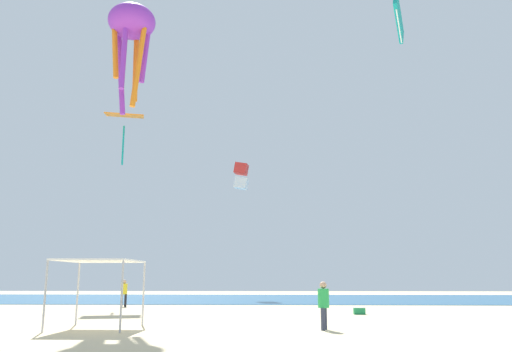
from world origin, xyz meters
name	(u,v)px	position (x,y,z in m)	size (l,w,h in m)	color
ground	(235,326)	(0.00, 0.00, -0.05)	(110.00, 110.00, 0.10)	beige
ocean_strip	(259,299)	(0.00, 26.61, 0.01)	(110.00, 22.64, 0.03)	#28608C
canopy_tent	(100,264)	(-4.87, -1.62, 2.28)	(2.67, 2.95, 2.42)	#B2B2B7
person_near_tent	(124,291)	(-8.12, 12.71, 0.99)	(0.43, 0.40, 1.69)	black
person_leftmost	(324,301)	(3.23, -1.85, 0.97)	(0.39, 0.43, 1.65)	#33384C
cooler_box	(359,311)	(5.72, 6.25, 0.18)	(0.57, 0.37, 0.35)	#1E8C4C
kite_parafoil_teal	(399,19)	(9.48, 9.87, 17.92)	(1.46, 3.45, 2.18)	teal
kite_diamond_orange	(125,118)	(-9.35, 14.90, 13.20)	(3.32, 3.28, 4.01)	orange
kite_box_red	(241,176)	(-1.69, 27.54, 11.37)	(1.44, 1.30, 2.61)	red
kite_octopus_purple	(132,27)	(-6.24, 5.28, 15.30)	(3.34, 3.34, 6.06)	purple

